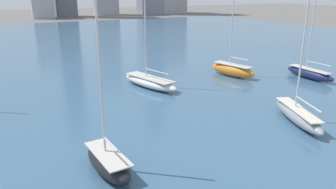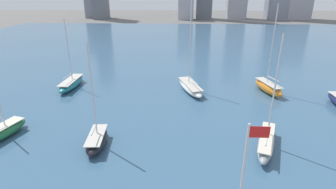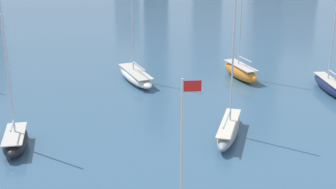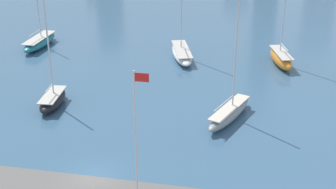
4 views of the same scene
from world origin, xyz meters
name	(u,v)px [view 3 (image 3 of 4)]	position (x,y,z in m)	size (l,w,h in m)	color
harbor_water	(117,27)	(0.00, 70.00, 0.00)	(180.00, 140.00, 0.00)	#385B7A
flag_pole	(183,152)	(4.39, -1.28, 5.87)	(1.24, 0.14, 10.78)	silver
sailboat_gray	(229,129)	(10.89, 13.20, 0.90)	(4.98, 9.39, 13.46)	gray
sailboat_navy	(330,85)	(26.52, 25.32, 0.91)	(1.96, 8.78, 13.20)	#19234C
sailboat_black	(15,140)	(-9.36, 12.70, 0.89)	(2.83, 6.63, 12.51)	black
sailboat_white	(135,75)	(2.45, 31.97, 0.86)	(5.55, 10.61, 16.12)	white
sailboat_orange	(240,71)	(16.74, 31.83, 1.10)	(4.14, 8.41, 15.60)	orange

